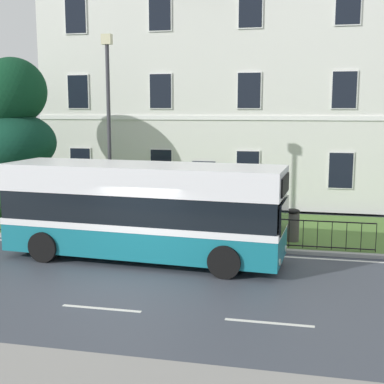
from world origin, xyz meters
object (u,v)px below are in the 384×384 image
Objects in this scene: georgian_townhouse at (220,69)px; street_lamp_post at (109,123)px; evergreen_tree at (16,148)px; single_decker_bus at (143,210)px; litter_bin at (292,225)px.

georgian_townhouse is 2.32× the size of street_lamp_post.
street_lamp_post reaches higher than evergreen_tree.
georgian_townhouse is at bearing 92.55° from single_decker_bus.
litter_bin is (11.75, -1.88, -2.39)m from evergreen_tree.
evergreen_tree is 0.77× the size of single_decker_bus.
evergreen_tree is 8.77m from single_decker_bus.
evergreen_tree is at bearing 157.72° from street_lamp_post.
georgian_townhouse is at bearing 47.30° from evergreen_tree.
evergreen_tree is 12.14m from litter_bin.
georgian_townhouse is 11.66m from evergreen_tree.
litter_bin is at bearing 1.60° from street_lamp_post.
single_decker_bus is (7.19, -4.79, -1.50)m from evergreen_tree.
street_lamp_post is at bearing -178.40° from litter_bin.
georgian_townhouse reaches higher than litter_bin.
street_lamp_post reaches higher than single_decker_bus.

